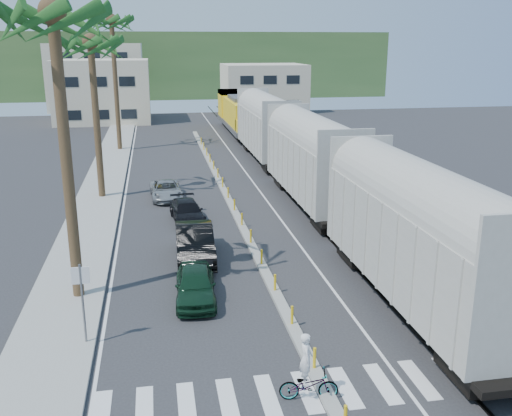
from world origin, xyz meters
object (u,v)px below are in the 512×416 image
Objects in this scene: car_lead at (195,285)px; cyclist at (308,379)px; car_second at (195,243)px; street_sign at (82,293)px.

car_lead is 7.77m from cyclist.
car_second is 2.38× the size of cyclist.
car_lead is 0.80× the size of car_second.
car_second is at bearing 89.23° from car_lead.
street_sign reaches higher than cyclist.
car_lead is 1.90× the size of cyclist.
car_lead is at bearing 36.16° from street_sign.
cyclist reaches higher than car_second.
car_second reaches higher than car_lead.
street_sign is at bearing -140.61° from car_lead.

